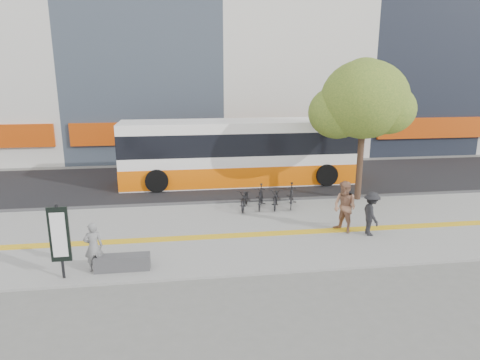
{
  "coord_description": "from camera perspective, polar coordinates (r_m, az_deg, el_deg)",
  "views": [
    {
      "loc": [
        -0.75,
        -13.14,
        5.81
      ],
      "look_at": [
        1.36,
        2.0,
        1.87
      ],
      "focal_mm": 31.85,
      "sensor_mm": 36.0,
      "label": 1
    }
  ],
  "objects": [
    {
      "name": "bus",
      "position": [
        22.26,
        0.05,
        3.53
      ],
      "size": [
        12.26,
        2.91,
        3.26
      ],
      "color": "white",
      "rests_on": "street"
    },
    {
      "name": "street_tree",
      "position": [
        19.68,
        16.11,
        10.12
      ],
      "size": [
        4.4,
        3.8,
        6.31
      ],
      "color": "#352418",
      "rests_on": "sidewalk"
    },
    {
      "name": "seated_woman",
      "position": [
        13.27,
        -19.04,
        -8.45
      ],
      "size": [
        0.61,
        0.47,
        1.49
      ],
      "primitive_type": "imported",
      "rotation": [
        0.0,
        0.0,
        3.36
      ],
      "color": "black",
      "rests_on": "sidewalk"
    },
    {
      "name": "sidewalk",
      "position": [
        15.76,
        -4.69,
        -7.08
      ],
      "size": [
        40.0,
        7.0,
        0.08
      ],
      "primitive_type": "cube",
      "color": "slate",
      "rests_on": "ground"
    },
    {
      "name": "bicycle_row",
      "position": [
        18.28,
        3.74,
        -2.28
      ],
      "size": [
        3.01,
        1.82,
        1.0
      ],
      "color": "black",
      "rests_on": "sidewalk"
    },
    {
      "name": "pedestrian_dark",
      "position": [
        15.87,
        17.16,
        -4.32
      ],
      "size": [
        0.66,
        1.07,
        1.6
      ],
      "primitive_type": "imported",
      "rotation": [
        0.0,
        0.0,
        1.5
      ],
      "color": "black",
      "rests_on": "sidewalk"
    },
    {
      "name": "street",
      "position": [
        22.9,
        -5.8,
        -0.25
      ],
      "size": [
        40.0,
        8.0,
        0.06
      ],
      "primitive_type": "cube",
      "color": "black",
      "rests_on": "ground"
    },
    {
      "name": "bench",
      "position": [
        13.28,
        -15.47,
        -10.6
      ],
      "size": [
        1.6,
        0.45,
        0.45
      ],
      "primitive_type": "cube",
      "color": "#353538",
      "rests_on": "sidewalk"
    },
    {
      "name": "tactile_strip",
      "position": [
        15.27,
        -4.58,
        -7.61
      ],
      "size": [
        40.0,
        0.45,
        0.01
      ],
      "primitive_type": "cube",
      "color": "gold",
      "rests_on": "sidewalk"
    },
    {
      "name": "pedestrian_tan",
      "position": [
        15.87,
        13.85,
        -3.53
      ],
      "size": [
        1.07,
        1.15,
        1.89
      ],
      "primitive_type": "imported",
      "rotation": [
        0.0,
        0.0,
        -1.08
      ],
      "color": "#98684D",
      "rests_on": "sidewalk"
    },
    {
      "name": "curb",
      "position": [
        19.04,
        -5.31,
        -3.16
      ],
      "size": [
        40.0,
        0.25,
        0.14
      ],
      "primitive_type": "cube",
      "color": "#353538",
      "rests_on": "ground"
    },
    {
      "name": "ground",
      "position": [
        14.39,
        -4.33,
        -9.41
      ],
      "size": [
        120.0,
        120.0,
        0.0
      ],
      "primitive_type": "plane",
      "color": "#61615D",
      "rests_on": "ground"
    },
    {
      "name": "signboard",
      "position": [
        12.92,
        -23.04,
        -6.87
      ],
      "size": [
        0.55,
        0.1,
        2.2
      ],
      "color": "black",
      "rests_on": "sidewalk"
    }
  ]
}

